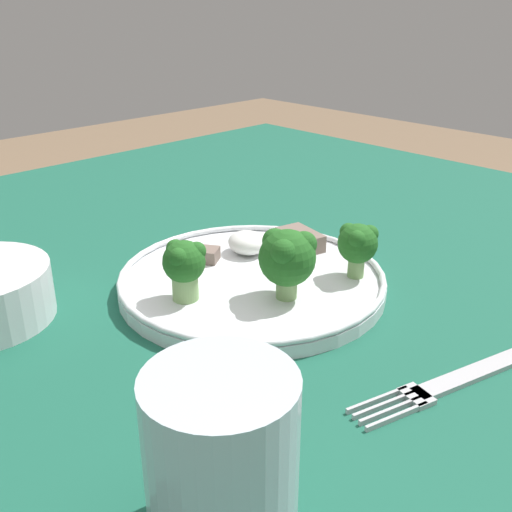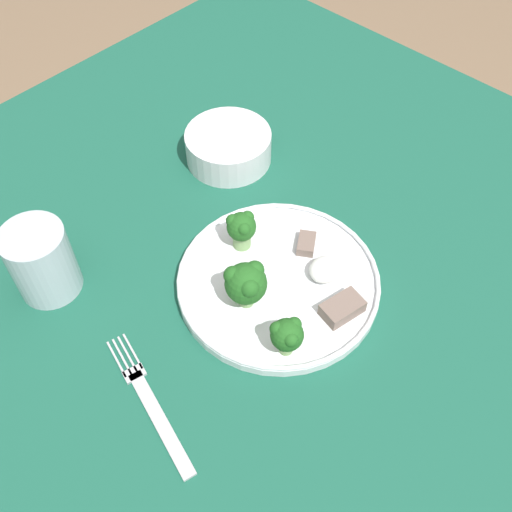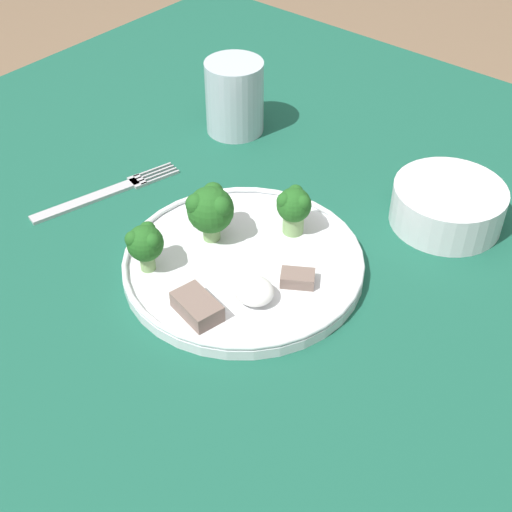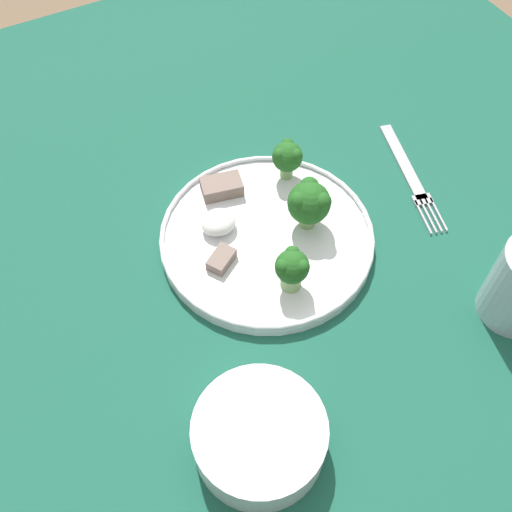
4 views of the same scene
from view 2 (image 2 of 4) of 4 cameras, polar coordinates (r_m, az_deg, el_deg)
ground_plane at (r=1.40m, az=0.92°, el=-20.21°), size 8.00×8.00×0.00m
table at (r=0.82m, az=1.47°, el=-6.77°), size 1.12×1.14×0.71m
dinner_plate at (r=0.75m, az=2.07°, el=-2.38°), size 0.25×0.25×0.02m
fork at (r=0.68m, az=-9.99°, el=-13.70°), size 0.07×0.19×0.00m
cream_bowl at (r=0.89m, az=-2.64°, el=10.31°), size 0.13×0.13×0.05m
drinking_glass at (r=0.76m, az=-19.63°, el=-0.73°), size 0.08×0.08×0.10m
broccoli_floret_near_rim_left at (r=0.75m, az=-1.39°, el=2.70°), size 0.04×0.04×0.05m
broccoli_floret_center_left at (r=0.69m, az=-0.97°, el=-2.58°), size 0.05×0.05×0.06m
broccoli_floret_back_left at (r=0.66m, az=2.97°, el=-7.51°), size 0.04×0.04×0.05m
meat_slice_front_slice at (r=0.77m, az=4.82°, el=1.18°), size 0.04×0.04×0.01m
meat_slice_middle_slice at (r=0.72m, az=8.21°, el=-4.94°), size 0.06×0.04×0.02m
sauce_dollop at (r=0.74m, az=6.60°, el=-1.28°), size 0.04×0.04×0.02m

